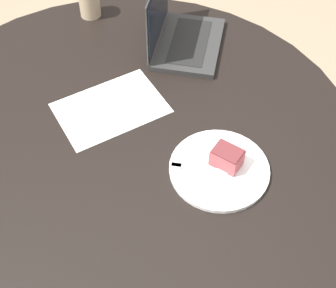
# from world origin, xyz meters

# --- Properties ---
(ground_plane) EXTENTS (12.00, 12.00, 0.00)m
(ground_plane) POSITION_xyz_m (0.00, 0.00, 0.00)
(ground_plane) COLOR gray
(dining_table) EXTENTS (1.35, 1.35, 0.70)m
(dining_table) POSITION_xyz_m (0.00, 0.00, 0.61)
(dining_table) COLOR black
(dining_table) RESTS_ON ground_plane
(paper_document) EXTENTS (0.35, 0.29, 0.00)m
(paper_document) POSITION_xyz_m (-0.01, 0.12, 0.71)
(paper_document) COLOR white
(paper_document) RESTS_ON dining_table
(plate) EXTENTS (0.26, 0.26, 0.01)m
(plate) POSITION_xyz_m (0.23, -0.17, 0.71)
(plate) COLOR white
(plate) RESTS_ON dining_table
(cake_slice) EXTENTS (0.09, 0.09, 0.05)m
(cake_slice) POSITION_xyz_m (0.25, -0.16, 0.74)
(cake_slice) COLOR #B74C51
(cake_slice) RESTS_ON plate
(fork) EXTENTS (0.17, 0.09, 0.00)m
(fork) POSITION_xyz_m (0.17, -0.16, 0.72)
(fork) COLOR silver
(fork) RESTS_ON plate
(coffee_glass) EXTENTS (0.07, 0.07, 0.10)m
(coffee_glass) POSITION_xyz_m (0.00, 0.58, 0.76)
(coffee_glass) COLOR #C6AD89
(coffee_glass) RESTS_ON dining_table
(laptop) EXTENTS (0.31, 0.35, 0.23)m
(laptop) POSITION_xyz_m (0.26, 0.35, 0.75)
(laptop) COLOR #2D2D2D
(laptop) RESTS_ON dining_table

